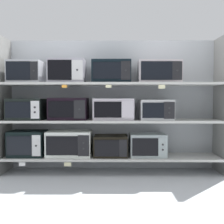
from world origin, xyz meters
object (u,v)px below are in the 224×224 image
microwave_6 (113,109)px  microwave_11 (159,72)px  microwave_7 (156,110)px  microwave_9 (67,71)px  microwave_1 (70,143)px  microwave_5 (69,109)px  microwave_2 (111,146)px  microwave_3 (148,145)px  microwave_10 (111,72)px  microwave_4 (27,109)px  microwave_8 (26,72)px  microwave_0 (28,143)px

microwave_6 → microwave_11: bearing=-0.0°
microwave_7 → microwave_9: microwave_9 is taller
microwave_1 → microwave_7: size_ratio=1.35×
microwave_5 → microwave_11: size_ratio=0.90×
microwave_2 → microwave_7: 0.76m
microwave_9 → microwave_3: bearing=0.0°
microwave_5 → microwave_10: bearing=-0.0°
microwave_11 → microwave_6: bearing=180.0°
microwave_6 → microwave_10: (-0.03, -0.00, 0.48)m
microwave_4 → microwave_8: (-0.01, -0.00, 0.48)m
microwave_0 → microwave_1: microwave_0 is taller
microwave_0 → microwave_10: (1.10, 0.00, 0.93)m
microwave_1 → microwave_5: 0.46m
microwave_1 → microwave_5: bearing=178.7°
microwave_9 → microwave_11: microwave_9 is taller
microwave_0 → microwave_8: 0.93m
microwave_0 → microwave_11: size_ratio=0.84×
microwave_4 → microwave_11: microwave_11 is taller
microwave_9 → microwave_11: bearing=-0.0°
microwave_6 → microwave_9: size_ratio=1.12×
microwave_8 → microwave_9: microwave_9 is taller
microwave_11 → microwave_4: bearing=180.0°
microwave_0 → microwave_6: size_ratio=0.87×
microwave_8 → microwave_9: bearing=0.0°
microwave_5 → microwave_8: (-0.56, -0.00, 0.48)m
microwave_10 → microwave_11: bearing=-0.0°
microwave_2 → microwave_4: size_ratio=0.97×
microwave_1 → microwave_6: (0.58, 0.00, 0.45)m
microwave_4 → microwave_1: bearing=-0.0°
microwave_1 → microwave_11: 1.50m
microwave_0 → microwave_7: bearing=-0.0°
microwave_6 → microwave_8: bearing=-180.0°
microwave_1 → microwave_6: bearing=0.0°
microwave_9 → microwave_4: bearing=180.0°
microwave_0 → microwave_5: microwave_5 is taller
microwave_4 → microwave_6: size_ratio=0.86×
microwave_10 → microwave_11: 0.62m
microwave_2 → microwave_7: bearing=0.0°
microwave_1 → microwave_9: 0.94m
microwave_3 → microwave_4: bearing=180.0°
microwave_2 → microwave_4: bearing=180.0°
microwave_3 → microwave_6: (-0.45, 0.00, 0.47)m
microwave_5 → microwave_2: bearing=-0.0°
microwave_3 → microwave_9: (-1.05, -0.00, 0.96)m
microwave_5 → microwave_7: 1.14m
microwave_6 → microwave_7: microwave_6 is taller
microwave_2 → microwave_7: (0.59, 0.00, 0.47)m
microwave_7 → microwave_5: bearing=180.0°
microwave_3 → microwave_8: 1.86m
microwave_8 → microwave_11: bearing=0.0°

